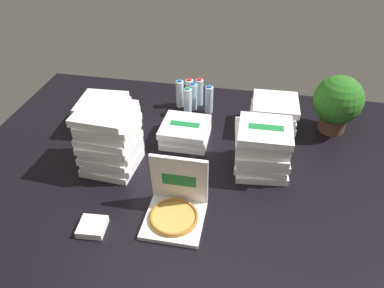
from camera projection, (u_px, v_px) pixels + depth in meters
ground_plane at (189, 170)px, 2.59m from camera, size 3.20×2.40×0.02m
open_pizza_box at (176, 207)px, 2.19m from camera, size 0.34×0.35×0.37m
pizza_stack_left_near at (262, 148)px, 2.49m from camera, size 0.40×0.39×0.35m
pizza_stack_left_far at (273, 115)px, 2.91m from camera, size 0.37×0.37×0.25m
pizza_stack_left_mid at (104, 114)px, 2.91m from camera, size 0.38×0.37×0.25m
pizza_stack_right_mid at (110, 139)px, 2.48m from camera, size 0.38×0.38×0.44m
pizza_stack_right_near at (185, 132)px, 2.81m from camera, size 0.35×0.37×0.15m
water_bottle_0 at (193, 97)px, 3.14m from camera, size 0.07×0.07×0.25m
water_bottle_1 at (209, 100)px, 3.10m from camera, size 0.07×0.07×0.25m
water_bottle_2 at (188, 102)px, 3.08m from camera, size 0.07×0.07×0.25m
water_bottle_3 at (199, 92)px, 3.21m from camera, size 0.07×0.07×0.25m
water_bottle_4 at (189, 92)px, 3.20m from camera, size 0.07×0.07×0.25m
water_bottle_5 at (180, 94)px, 3.18m from camera, size 0.07×0.07×0.25m
potted_plant at (338, 102)px, 2.81m from camera, size 0.37×0.37×0.46m
napkin_pile at (92, 227)px, 2.14m from camera, size 0.16×0.16×0.04m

